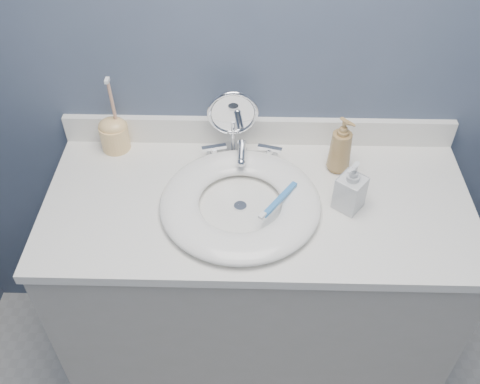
{
  "coord_description": "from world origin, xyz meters",
  "views": [
    {
      "loc": [
        -0.03,
        -0.1,
        1.96
      ],
      "look_at": [
        -0.05,
        0.94,
        0.94
      ],
      "focal_mm": 40.0,
      "sensor_mm": 36.0,
      "label": 1
    }
  ],
  "objects_px": {
    "soap_bottle_clear": "(351,186)",
    "toothbrush_holder": "(114,133)",
    "soap_bottle_amber": "(341,145)",
    "makeup_mirror": "(233,120)"
  },
  "relations": [
    {
      "from": "soap_bottle_clear",
      "to": "toothbrush_holder",
      "type": "xyz_separation_m",
      "value": [
        -0.7,
        0.24,
        -0.02
      ]
    },
    {
      "from": "soap_bottle_amber",
      "to": "toothbrush_holder",
      "type": "relative_size",
      "value": 0.71
    },
    {
      "from": "toothbrush_holder",
      "to": "makeup_mirror",
      "type": "bearing_deg",
      "value": -1.93
    },
    {
      "from": "makeup_mirror",
      "to": "soap_bottle_clear",
      "type": "relative_size",
      "value": 1.45
    },
    {
      "from": "makeup_mirror",
      "to": "toothbrush_holder",
      "type": "height_order",
      "value": "toothbrush_holder"
    },
    {
      "from": "toothbrush_holder",
      "to": "soap_bottle_amber",
      "type": "bearing_deg",
      "value": -6.81
    },
    {
      "from": "makeup_mirror",
      "to": "soap_bottle_amber",
      "type": "height_order",
      "value": "makeup_mirror"
    },
    {
      "from": "makeup_mirror",
      "to": "soap_bottle_clear",
      "type": "xyz_separation_m",
      "value": [
        0.33,
        -0.23,
        -0.04
      ]
    },
    {
      "from": "makeup_mirror",
      "to": "soap_bottle_amber",
      "type": "xyz_separation_m",
      "value": [
        0.32,
        -0.07,
        -0.03
      ]
    },
    {
      "from": "soap_bottle_clear",
      "to": "toothbrush_holder",
      "type": "relative_size",
      "value": 0.61
    }
  ]
}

